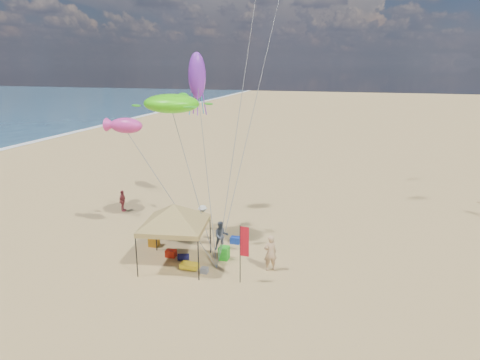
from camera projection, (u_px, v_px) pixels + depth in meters
The scene contains 18 objects.
ground at pixel (223, 275), 20.79m from camera, with size 280.00×280.00×0.00m, color tan.
canopy_tent at pixel (174, 206), 21.06m from camera, with size 6.01×6.01×3.75m.
feather_flag at pixel (243, 245), 19.51m from camera, with size 0.44×0.05×2.88m.
cooler_red at pixel (171, 253), 22.68m from camera, with size 0.54×0.38×0.38m, color red.
cooler_blue at pixel (235, 240), 24.37m from camera, with size 0.54×0.38×0.38m, color #13339C.
bag_navy at pixel (183, 257), 22.28m from camera, with size 0.36×0.36×0.60m, color #0B0C34.
bag_orange at pixel (177, 233), 25.46m from camera, with size 0.36×0.36×0.60m, color #E0530C.
chair_green at pixel (224, 253), 22.35m from camera, with size 0.50×0.50×0.70m, color #1F9C1C.
chair_yellow at pixel (154, 240), 23.97m from camera, with size 0.50×0.50×0.70m, color orange.
crate_grey at pixel (204, 270), 20.94m from camera, with size 0.34×0.30×0.28m, color slate.
beach_cart at pixel (190, 266), 21.27m from camera, with size 0.90×0.50×0.24m, color gold.
person_near_a at pixel (270, 253), 21.04m from camera, with size 0.67×0.44×1.84m, color tan.
person_near_b at pixel (221, 236), 23.36m from camera, with size 0.80×0.62×1.64m, color #363D4A.
person_near_c at pixel (203, 217), 26.30m from camera, with size 1.01×0.58×1.56m, color beige.
person_far_a at pixel (123, 201), 29.54m from camera, with size 0.88×0.37×1.50m, color #B6464F.
turtle_kite at pixel (171, 104), 23.03m from camera, with size 3.09×2.47×1.03m, color #46EC0E.
fish_kite at pixel (126, 126), 22.35m from camera, with size 1.84×0.92×0.82m, color #D33291.
squid_kite at pixel (197, 76), 27.61m from camera, with size 1.14×1.14×2.96m, color purple.
Camera 1 is at (5.91, -17.88, 9.96)m, focal length 31.95 mm.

